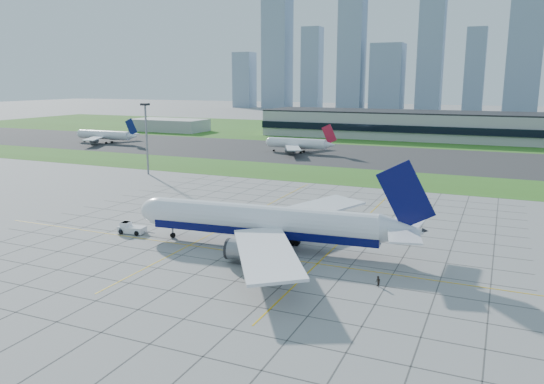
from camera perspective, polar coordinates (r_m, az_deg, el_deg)
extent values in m
plane|color=gray|center=(108.61, -3.82, -6.10)|extent=(1400.00, 1400.00, 0.00)
cube|color=#35611B|center=(190.70, 8.73, 1.65)|extent=(700.00, 35.00, 0.04)
cube|color=#383838|center=(243.63, 12.11, 3.74)|extent=(700.00, 75.00, 0.04)
cube|color=#35611B|center=(351.41, 15.80, 5.99)|extent=(700.00, 145.00, 0.04)
cube|color=#474744|center=(143.64, -19.18, -2.26)|extent=(0.18, 130.00, 0.02)
cube|color=#474744|center=(138.42, -16.74, -2.62)|extent=(0.18, 130.00, 0.02)
cube|color=#474744|center=(133.48, -14.11, -3.00)|extent=(0.18, 130.00, 0.02)
cube|color=#474744|center=(128.85, -11.28, -3.40)|extent=(0.18, 130.00, 0.02)
cube|color=#474744|center=(124.56, -8.25, -3.82)|extent=(0.18, 130.00, 0.02)
cube|color=#474744|center=(120.65, -5.01, -4.26)|extent=(0.18, 130.00, 0.02)
cube|color=#474744|center=(117.15, -1.56, -4.72)|extent=(0.18, 130.00, 0.02)
cube|color=#474744|center=(114.11, 2.09, -5.18)|extent=(0.18, 130.00, 0.02)
cube|color=#474744|center=(111.56, 5.93, -5.64)|extent=(0.18, 130.00, 0.02)
cube|color=#474744|center=(109.54, 9.94, -6.09)|extent=(0.18, 130.00, 0.02)
cube|color=#474744|center=(108.08, 14.08, -6.53)|extent=(0.18, 130.00, 0.02)
cube|color=#474744|center=(107.19, 18.33, -6.94)|extent=(0.18, 130.00, 0.02)
cube|color=#474744|center=(106.89, 22.62, -7.31)|extent=(0.18, 130.00, 0.02)
cube|color=#474744|center=(77.94, -17.92, -14.17)|extent=(110.00, 0.18, 0.02)
cube|color=#474744|center=(83.44, -14.22, -12.16)|extent=(110.00, 0.18, 0.02)
cube|color=#474744|center=(89.32, -11.04, -10.36)|extent=(110.00, 0.18, 0.02)
cube|color=#474744|center=(95.51, -8.29, -8.76)|extent=(110.00, 0.18, 0.02)
cube|color=#474744|center=(101.96, -5.91, -7.35)|extent=(110.00, 0.18, 0.02)
cube|color=#474744|center=(108.60, -3.82, -6.09)|extent=(110.00, 0.18, 0.02)
cube|color=#474744|center=(115.43, -1.98, -4.98)|extent=(110.00, 0.18, 0.02)
cube|color=#474744|center=(122.39, -0.36, -3.98)|extent=(110.00, 0.18, 0.02)
cube|color=#474744|center=(129.47, 1.08, -3.09)|extent=(110.00, 0.18, 0.02)
cube|color=#474744|center=(136.66, 2.37, -2.30)|extent=(110.00, 0.18, 0.02)
cube|color=#474744|center=(143.93, 3.53, -1.58)|extent=(110.00, 0.18, 0.02)
cube|color=#474744|center=(151.27, 4.58, -0.93)|extent=(110.00, 0.18, 0.02)
cube|color=#474744|center=(158.68, 5.53, -0.34)|extent=(110.00, 0.18, 0.02)
cube|color=#474744|center=(166.14, 6.39, 0.20)|extent=(110.00, 0.18, 0.02)
cube|color=#DEAD0B|center=(106.92, -4.32, -6.39)|extent=(120.00, 0.25, 0.03)
cube|color=#DEAD0B|center=(130.05, -3.68, -3.05)|extent=(0.25, 100.00, 0.03)
cube|color=#DEAD0B|center=(120.22, 8.31, -4.40)|extent=(0.25, 100.00, 0.03)
cube|color=#B7B7B2|center=(322.65, 22.32, 6.40)|extent=(260.00, 42.00, 15.00)
cube|color=black|center=(301.28, 22.18, 5.98)|extent=(260.00, 1.00, 4.00)
cube|color=black|center=(322.11, 22.43, 7.80)|extent=(260.00, 42.00, 0.80)
cube|color=#B7B7B2|center=(367.45, -10.98, 7.08)|extent=(50.00, 25.00, 8.00)
cylinder|color=gray|center=(197.10, -13.33, 5.47)|extent=(0.70, 0.70, 25.00)
cube|color=black|center=(196.15, -13.50, 9.15)|extent=(2.50, 2.50, 0.80)
cube|color=#8498AC|center=(683.77, -2.98, 11.93)|extent=(24.00, 21.60, 68.00)
cube|color=#8498AC|center=(665.91, 0.57, 15.13)|extent=(31.00, 27.90, 142.00)
cube|color=#8498AC|center=(648.66, 4.32, 13.11)|extent=(22.00, 19.80, 95.00)
cube|color=#8498AC|center=(635.85, 8.62, 15.97)|extent=(28.00, 25.20, 160.00)
cube|color=#8498AC|center=(624.35, 12.29, 11.96)|extent=(35.00, 31.50, 74.00)
cube|color=#8498AC|center=(617.23, 16.69, 13.79)|extent=(26.00, 23.40, 118.00)
cube|color=#8498AC|center=(612.54, 20.97, 12.12)|extent=(20.00, 18.00, 88.00)
cube|color=#8498AC|center=(613.03, 25.62, 14.66)|extent=(33.00, 29.70, 150.00)
cylinder|color=white|center=(107.73, -0.87, -3.04)|extent=(47.53, 10.45, 6.15)
cube|color=#060945|center=(108.25, -0.87, -4.03)|extent=(47.49, 10.04, 1.64)
ellipsoid|color=white|center=(117.41, -11.81, -2.04)|extent=(10.37, 7.03, 6.15)
cube|color=black|center=(118.42, -12.77, -1.71)|extent=(2.55, 3.47, 0.62)
cone|color=white|center=(102.26, 13.69, -4.03)|extent=(8.70, 6.57, 5.84)
cube|color=#060945|center=(100.60, 14.17, -0.28)|extent=(11.18, 1.54, 13.09)
cube|color=white|center=(121.54, 4.43, -1.84)|extent=(18.81, 30.12, 0.99)
cube|color=white|center=(91.24, -0.62, -6.50)|extent=(22.80, 29.34, 0.99)
cylinder|color=slate|center=(118.40, 0.85, -3.20)|extent=(6.99, 4.49, 3.90)
cylinder|color=slate|center=(98.93, -2.94, -6.28)|extent=(6.99, 4.49, 3.90)
cylinder|color=gray|center=(117.30, -10.63, -4.23)|extent=(0.40, 0.40, 2.67)
cylinder|color=black|center=(117.51, -10.62, -4.59)|extent=(1.17, 0.61, 1.13)
cylinder|color=black|center=(110.65, 2.22, -5.38)|extent=(1.44, 1.35, 1.33)
cylinder|color=black|center=(104.66, 1.21, -6.39)|extent=(1.44, 1.35, 1.33)
cube|color=white|center=(122.79, -14.81, -3.91)|extent=(6.25, 3.35, 1.40)
cube|color=white|center=(123.39, -15.46, -3.38)|extent=(2.00, 2.36, 1.10)
cube|color=black|center=(123.34, -15.47, -3.29)|extent=(1.78, 2.14, 0.70)
cube|color=gray|center=(120.61, -13.08, -4.25)|extent=(3.01, 0.46, 0.18)
cylinder|color=black|center=(125.00, -15.25, -3.82)|extent=(1.14, 0.60, 1.10)
cylinder|color=black|center=(122.93, -15.92, -4.12)|extent=(1.14, 0.60, 1.10)
cylinder|color=black|center=(122.87, -13.69, -4.01)|extent=(1.14, 0.60, 1.10)
cylinder|color=black|center=(120.77, -14.34, -4.32)|extent=(1.14, 0.60, 1.10)
imported|color=black|center=(122.16, -16.00, -4.10)|extent=(0.63, 0.71, 1.64)
imported|color=black|center=(90.61, 11.33, -9.42)|extent=(1.12, 1.14, 1.86)
cylinder|color=white|center=(304.22, -17.56, 5.88)|extent=(32.68, 4.80, 4.80)
cube|color=#081655|center=(292.18, -14.92, 6.80)|extent=(7.46, 0.40, 9.15)
cube|color=white|center=(311.17, -15.91, 5.96)|extent=(13.89, 20.66, 0.40)
cube|color=white|center=(294.63, -18.62, 5.48)|extent=(13.89, 20.66, 0.40)
cylinder|color=black|center=(304.51, -16.86, 5.17)|extent=(1.00, 1.00, 1.00)
cylinder|color=black|center=(301.20, -17.40, 5.07)|extent=(1.00, 1.00, 1.00)
cylinder|color=white|center=(251.03, 2.78, 5.26)|extent=(27.73, 4.80, 4.80)
cube|color=#B6142F|center=(245.46, 6.17, 6.22)|extent=(7.46, 0.40, 9.15)
cube|color=white|center=(260.71, 4.05, 5.31)|extent=(13.89, 20.66, 0.40)
cube|color=white|center=(240.25, 2.27, 4.77)|extent=(13.89, 20.66, 0.40)
cylinder|color=black|center=(252.76, 3.44, 4.38)|extent=(1.00, 1.00, 1.00)
cylinder|color=black|center=(248.67, 3.09, 4.26)|extent=(1.00, 1.00, 1.00)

